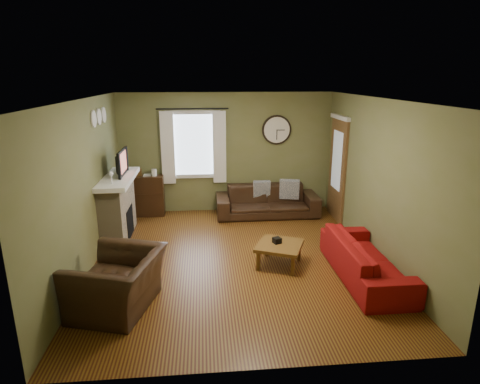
{
  "coord_description": "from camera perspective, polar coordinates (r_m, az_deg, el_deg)",
  "views": [
    {
      "loc": [
        -0.5,
        -6.04,
        2.94
      ],
      "look_at": [
        0.1,
        0.4,
        1.05
      ],
      "focal_mm": 30.0,
      "sensor_mm": 36.0,
      "label": 1
    }
  ],
  "objects": [
    {
      "name": "firebox",
      "position": [
        7.79,
        -15.45,
        -4.14
      ],
      "size": [
        0.04,
        0.6,
        0.55
      ],
      "primitive_type": "cube",
      "color": "black",
      "rests_on": "fireplace"
    },
    {
      "name": "medallion_left",
      "position": [
        7.11,
        -20.1,
        9.74
      ],
      "size": [
        0.28,
        0.28,
        0.03
      ],
      "primitive_type": "cylinder",
      "color": "white",
      "rests_on": "wall_left"
    },
    {
      "name": "book",
      "position": [
        8.77,
        -13.61,
        2.78
      ],
      "size": [
        0.17,
        0.23,
        0.02
      ],
      "primitive_type": "imported",
      "rotation": [
        0.0,
        0.0,
        0.03
      ],
      "color": "brown",
      "rests_on": "bookshelf"
    },
    {
      "name": "bookshelf",
      "position": [
        8.87,
        -13.11,
        -0.53
      ],
      "size": [
        0.74,
        0.31,
        0.88
      ],
      "primitive_type": null,
      "color": "black",
      "rests_on": "floor"
    },
    {
      "name": "sofa_red",
      "position": [
        6.37,
        17.41,
        -9.04
      ],
      "size": [
        0.79,
        2.03,
        0.59
      ],
      "primitive_type": "imported",
      "rotation": [
        0.0,
        0.0,
        1.57
      ],
      "color": "maroon",
      "rests_on": "floor"
    },
    {
      "name": "ceiling",
      "position": [
        6.07,
        -0.61,
        13.07
      ],
      "size": [
        4.6,
        5.2,
        0.0
      ],
      "primitive_type": "cube",
      "color": "white",
      "rests_on": "ground"
    },
    {
      "name": "curtain_rod",
      "position": [
        8.55,
        -6.78,
        11.68
      ],
      "size": [
        0.03,
        0.03,
        1.5
      ],
      "primitive_type": "cylinder",
      "color": "black",
      "rests_on": "wall_back"
    },
    {
      "name": "medallion_mid",
      "position": [
        7.44,
        -19.44,
        10.06
      ],
      "size": [
        0.28,
        0.28,
        0.03
      ],
      "primitive_type": "cylinder",
      "color": "white",
      "rests_on": "wall_left"
    },
    {
      "name": "wall_front",
      "position": [
        3.85,
        2.68,
        -8.97
      ],
      "size": [
        4.6,
        0.0,
        2.6
      ],
      "primitive_type": "cube",
      "color": "#666A3D",
      "rests_on": "ground"
    },
    {
      "name": "tissue_box",
      "position": [
        6.47,
        5.28,
        -6.93
      ],
      "size": [
        0.15,
        0.15,
        0.09
      ],
      "primitive_type": "cube",
      "rotation": [
        0.0,
        0.0,
        0.38
      ],
      "color": "black",
      "rests_on": "coffee_table"
    },
    {
      "name": "fireplace",
      "position": [
        7.75,
        -16.98,
        -2.42
      ],
      "size": [
        0.4,
        1.4,
        1.1
      ],
      "primitive_type": "cube",
      "color": "tan",
      "rests_on": "floor"
    },
    {
      "name": "tv",
      "position": [
        7.67,
        -16.89,
        3.64
      ],
      "size": [
        0.08,
        0.6,
        0.35
      ],
      "primitive_type": "imported",
      "rotation": [
        0.0,
        0.0,
        1.57
      ],
      "color": "black",
      "rests_on": "mantel"
    },
    {
      "name": "pillow_left",
      "position": [
        8.8,
        7.03,
        0.39
      ],
      "size": [
        0.45,
        0.22,
        0.43
      ],
      "primitive_type": "cube",
      "rotation": [
        0.0,
        0.0,
        -0.21
      ],
      "color": "gray",
      "rests_on": "sofa_brown"
    },
    {
      "name": "floor",
      "position": [
        6.74,
        -0.54,
        -9.59
      ],
      "size": [
        4.6,
        5.2,
        0.0
      ],
      "primitive_type": "cube",
      "color": "#573312",
      "rests_on": "ground"
    },
    {
      "name": "sofa_brown",
      "position": [
        8.71,
        3.88,
        -1.27
      ],
      "size": [
        2.19,
        0.86,
        0.64
      ],
      "primitive_type": "imported",
      "color": "black",
      "rests_on": "floor"
    },
    {
      "name": "curtain_left",
      "position": [
        8.69,
        -10.25,
        6.14
      ],
      "size": [
        0.28,
        0.04,
        1.55
      ],
      "primitive_type": "cube",
      "color": "white",
      "rests_on": "wall_back"
    },
    {
      "name": "armchair",
      "position": [
        5.53,
        -17.0,
        -12.17
      ],
      "size": [
        1.27,
        1.37,
        0.74
      ],
      "primitive_type": "imported",
      "rotation": [
        0.0,
        0.0,
        -1.85
      ],
      "color": "black",
      "rests_on": "floor"
    },
    {
      "name": "wall_right",
      "position": [
        6.86,
        18.96,
        1.55
      ],
      "size": [
        0.0,
        5.2,
        2.6
      ],
      "primitive_type": "cube",
      "color": "#666A3D",
      "rests_on": "ground"
    },
    {
      "name": "tv_screen",
      "position": [
        7.64,
        -16.33,
        4.07
      ],
      "size": [
        0.02,
        0.62,
        0.36
      ],
      "primitive_type": "cube",
      "color": "#994C3F",
      "rests_on": "mantel"
    },
    {
      "name": "wall_left",
      "position": [
        6.52,
        -21.17,
        0.58
      ],
      "size": [
        0.0,
        5.2,
        2.6
      ],
      "primitive_type": "cube",
      "color": "#666A3D",
      "rests_on": "ground"
    },
    {
      "name": "door",
      "position": [
        8.58,
        13.69,
        3.08
      ],
      "size": [
        0.05,
        0.9,
        2.1
      ],
      "primitive_type": "cube",
      "color": "brown",
      "rests_on": "floor"
    },
    {
      "name": "medallion_right",
      "position": [
        7.78,
        -18.84,
        10.34
      ],
      "size": [
        0.28,
        0.28,
        0.03
      ],
      "primitive_type": "cylinder",
      "color": "white",
      "rests_on": "wall_left"
    },
    {
      "name": "wall_back",
      "position": [
        8.81,
        -1.98,
        5.55
      ],
      "size": [
        4.6,
        0.0,
        2.6
      ],
      "primitive_type": "cube",
      "color": "#666A3D",
      "rests_on": "ground"
    },
    {
      "name": "pillow_right",
      "position": [
        8.76,
        3.11,
        0.42
      ],
      "size": [
        0.37,
        0.11,
        0.37
      ],
      "primitive_type": "cube",
      "rotation": [
        0.0,
        0.0,
        -0.01
      ],
      "color": "gray",
      "rests_on": "sofa_brown"
    },
    {
      "name": "window_pane",
      "position": [
        8.75,
        -6.6,
        6.7
      ],
      "size": [
        1.0,
        0.02,
        1.3
      ],
      "primitive_type": null,
      "color": "silver",
      "rests_on": "wall_back"
    },
    {
      "name": "wine_glass_b",
      "position": [
        7.09,
        -17.8,
        1.93
      ],
      "size": [
        0.07,
        0.07,
        0.2
      ],
      "primitive_type": null,
      "color": "white",
      "rests_on": "mantel"
    },
    {
      "name": "wall_clock",
      "position": [
        8.81,
        5.25,
        8.78
      ],
      "size": [
        0.64,
        0.06,
        0.64
      ],
      "primitive_type": null,
      "color": "white",
      "rests_on": "wall_back"
    },
    {
      "name": "wine_glass_a",
      "position": [
        7.06,
        -17.85,
        1.95
      ],
      "size": [
        0.08,
        0.08,
        0.22
      ],
      "primitive_type": null,
      "color": "white",
      "rests_on": "mantel"
    },
    {
      "name": "curtain_right",
      "position": [
        8.66,
        -2.94,
        6.35
      ],
      "size": [
        0.28,
        0.04,
        1.55
      ],
      "primitive_type": "cube",
      "color": "white",
      "rests_on": "wall_back"
    },
    {
      "name": "mantel",
      "position": [
        7.58,
        -17.12,
        1.81
      ],
      "size": [
        0.58,
        1.6,
        0.08
      ],
      "primitive_type": "cube",
      "color": "white",
      "rests_on": "fireplace"
    },
    {
      "name": "coffee_table",
      "position": [
        6.52,
        5.61,
        -8.84
      ],
      "size": [
        0.89,
        0.89,
        0.36
      ],
      "primitive_type": null,
      "rotation": [
        0.0,
        0.0,
        -0.41
      ],
      "color": "brown",
      "rests_on": "floor"
    }
  ]
}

